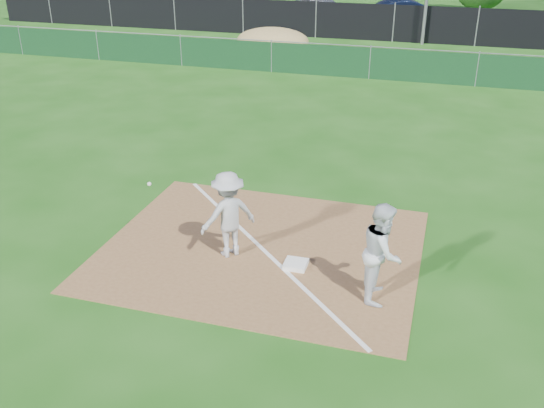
% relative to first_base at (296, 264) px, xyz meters
% --- Properties ---
extents(ground, '(90.00, 90.00, 0.00)m').
position_rel_first_base_xyz_m(ground, '(-0.80, 9.46, -0.06)').
color(ground, '#194F10').
rests_on(ground, ground).
extents(infield_dirt, '(6.00, 5.00, 0.02)m').
position_rel_first_base_xyz_m(infield_dirt, '(-0.80, 0.46, -0.05)').
color(infield_dirt, brown).
rests_on(infield_dirt, ground).
extents(foul_line, '(5.01, 5.01, 0.01)m').
position_rel_first_base_xyz_m(foul_line, '(-0.80, 0.46, -0.04)').
color(foul_line, white).
rests_on(foul_line, infield_dirt).
extents(green_fence, '(44.00, 0.05, 1.20)m').
position_rel_first_base_xyz_m(green_fence, '(-0.80, 14.46, 0.54)').
color(green_fence, '#0E3318').
rests_on(green_fence, ground).
extents(dirt_mound, '(3.38, 2.60, 1.17)m').
position_rel_first_base_xyz_m(dirt_mound, '(-5.80, 17.96, 0.52)').
color(dirt_mound, '#A0864D').
rests_on(dirt_mound, ground).
extents(black_fence, '(46.00, 0.04, 1.80)m').
position_rel_first_base_xyz_m(black_fence, '(-0.80, 22.46, 0.84)').
color(black_fence, black).
rests_on(black_fence, ground).
extents(parking_lot, '(46.00, 9.00, 0.01)m').
position_rel_first_base_xyz_m(parking_lot, '(-0.80, 27.46, -0.06)').
color(parking_lot, black).
rests_on(parking_lot, ground).
extents(first_base, '(0.42, 0.42, 0.09)m').
position_rel_first_base_xyz_m(first_base, '(0.00, 0.00, 0.00)').
color(first_base, white).
rests_on(first_base, infield_dirt).
extents(play_at_first, '(2.22, 1.20, 1.67)m').
position_rel_first_base_xyz_m(play_at_first, '(-1.32, 0.08, 0.79)').
color(play_at_first, silver).
rests_on(play_at_first, infield_dirt).
extents(runner, '(0.70, 0.88, 1.73)m').
position_rel_first_base_xyz_m(runner, '(1.59, -0.49, 0.80)').
color(runner, silver).
rests_on(runner, ground).
extents(car_left, '(4.78, 3.36, 1.51)m').
position_rel_first_base_xyz_m(car_left, '(-5.53, 27.18, 0.70)').
color(car_left, '#B9BBC1').
rests_on(car_left, parking_lot).
extents(car_mid, '(5.07, 3.13, 1.58)m').
position_rel_first_base_xyz_m(car_mid, '(-0.41, 26.59, 0.73)').
color(car_mid, black).
rests_on(car_mid, parking_lot).
extents(car_right, '(4.40, 2.92, 1.18)m').
position_rel_first_base_xyz_m(car_right, '(2.78, 26.83, 0.54)').
color(car_right, black).
rests_on(car_right, parking_lot).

